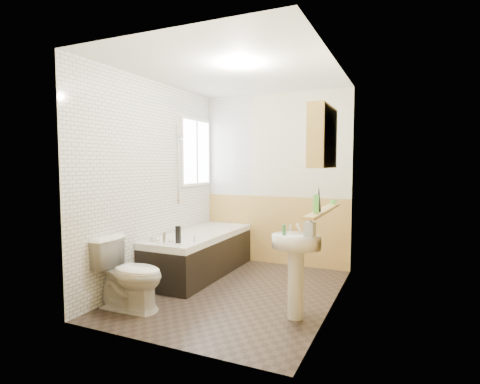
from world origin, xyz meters
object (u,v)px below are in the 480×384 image
object	(u,v)px
bathtub	(200,252)
medicine_cabinet	(322,137)
sink	(296,259)
toilet	(129,274)
pine_shelf	(324,210)

from	to	relation	value
bathtub	medicine_cabinet	world-z (taller)	medicine_cabinet
bathtub	medicine_cabinet	bearing A→B (deg)	-19.22
sink	medicine_cabinet	size ratio (longest dim) A/B	1.37
toilet	medicine_cabinet	size ratio (longest dim) A/B	1.11
bathtub	sink	bearing A→B (deg)	-29.51
pine_shelf	medicine_cabinet	size ratio (longest dim) A/B	1.92
toilet	pine_shelf	xyz separation A→B (m)	(1.80, 0.75, 0.66)
bathtub	pine_shelf	size ratio (longest dim) A/B	1.42
sink	pine_shelf	distance (m)	0.56
sink	medicine_cabinet	bearing A→B (deg)	65.44
bathtub	pine_shelf	world-z (taller)	pine_shelf
sink	toilet	bearing A→B (deg)	-156.53
bathtub	medicine_cabinet	size ratio (longest dim) A/B	2.72
bathtub	toilet	bearing A→B (deg)	-91.26
bathtub	pine_shelf	bearing A→B (deg)	-19.17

